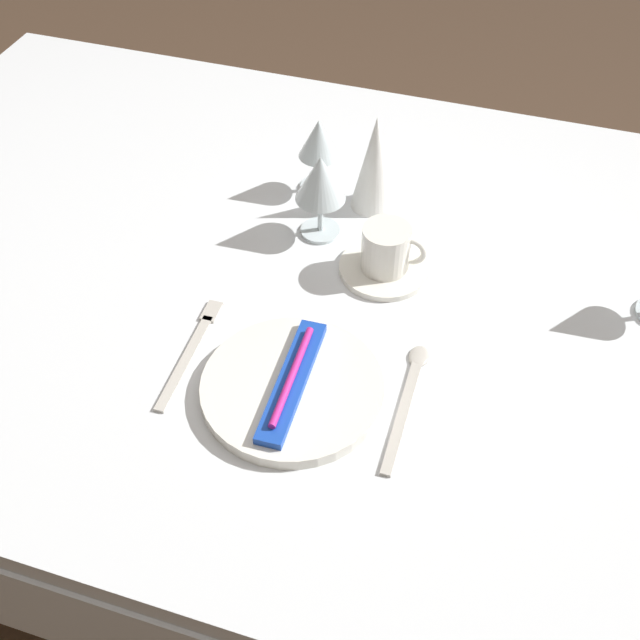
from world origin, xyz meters
The scene contains 11 objects.
ground_plane centered at (0.00, 0.00, 0.00)m, with size 6.00×6.00×0.00m, color #4C3828.
dining_table centered at (0.00, 0.00, 0.66)m, with size 1.80×1.11×0.74m.
dinner_plate centered at (-0.01, -0.23, 0.75)m, with size 0.24×0.24×0.02m, color white.
toothbrush_package centered at (-0.01, -0.23, 0.77)m, with size 0.04×0.21×0.02m.
fork_outer centered at (-0.17, -0.20, 0.74)m, with size 0.02×0.21×0.00m.
spoon_soup centered at (0.14, -0.18, 0.74)m, with size 0.03×0.22×0.01m.
saucer_left centered at (0.04, 0.04, 0.74)m, with size 0.14×0.14×0.01m, color white.
coffee_cup_left centered at (0.05, 0.04, 0.79)m, with size 0.10×0.07×0.07m.
wine_glass_left centered at (-0.12, 0.21, 0.83)m, with size 0.07×0.07×0.13m.
wine_glass_right centered at (-0.08, 0.10, 0.84)m, with size 0.08×0.08×0.14m.
napkin_folded centered at (-0.02, 0.19, 0.82)m, with size 0.07×0.07×0.17m, color white.
Camera 1 is at (0.23, -0.85, 1.58)m, focal length 45.14 mm.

